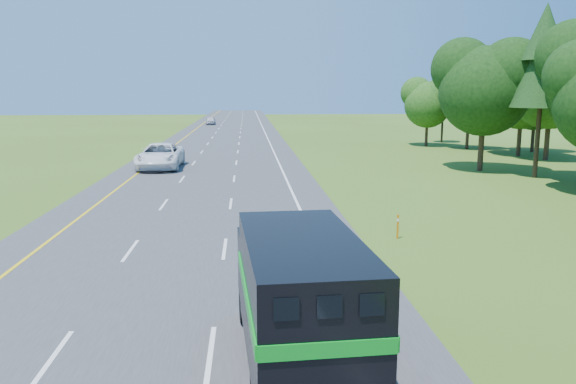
% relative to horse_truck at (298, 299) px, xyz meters
% --- Properties ---
extents(road, '(15.00, 260.00, 0.04)m').
position_rel_horse_truck_xyz_m(road, '(-3.80, 40.09, -1.75)').
color(road, '#38383A').
rests_on(road, ground).
extents(lane_markings, '(11.15, 260.00, 0.01)m').
position_rel_horse_truck_xyz_m(lane_markings, '(-3.80, 40.09, -1.72)').
color(lane_markings, yellow).
rests_on(lane_markings, road).
extents(horse_truck, '(2.71, 7.41, 3.23)m').
position_rel_horse_truck_xyz_m(horse_truck, '(0.00, 0.00, 0.00)').
color(horse_truck, black).
rests_on(horse_truck, road).
extents(white_suv, '(3.35, 7.18, 1.99)m').
position_rel_horse_truck_xyz_m(white_suv, '(-7.99, 34.03, -0.73)').
color(white_suv, white).
rests_on(white_suv, road).
extents(far_car, '(1.77, 4.17, 1.40)m').
position_rel_horse_truck_xyz_m(far_car, '(-7.64, 93.45, -1.02)').
color(far_car, silver).
rests_on(far_car, road).
extents(delineator, '(0.09, 0.05, 1.04)m').
position_rel_horse_truck_xyz_m(delineator, '(5.27, 11.24, -1.21)').
color(delineator, orange).
rests_on(delineator, ground).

